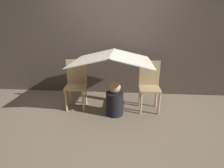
{
  "coord_description": "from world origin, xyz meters",
  "views": [
    {
      "loc": [
        0.24,
        -2.76,
        1.51
      ],
      "look_at": [
        0.0,
        0.22,
        0.49
      ],
      "focal_mm": 28.0,
      "sensor_mm": 36.0,
      "label": 1
    }
  ],
  "objects": [
    {
      "name": "ground_plane",
      "position": [
        0.0,
        0.0,
        0.0
      ],
      "size": [
        8.8,
        8.8,
        0.0
      ],
      "primitive_type": "plane",
      "color": "gray"
    },
    {
      "name": "wall_back",
      "position": [
        0.0,
        1.08,
        1.25
      ],
      "size": [
        7.0,
        0.05,
        2.5
      ],
      "color": "#4C4238",
      "rests_on": "ground_plane"
    },
    {
      "name": "chair_left",
      "position": [
        -0.68,
        0.29,
        0.48
      ],
      "size": [
        0.4,
        0.4,
        0.9
      ],
      "rotation": [
        0.0,
        0.0,
        0.08
      ],
      "color": "#D1B27F",
      "rests_on": "ground_plane"
    },
    {
      "name": "chair_right",
      "position": [
        0.68,
        0.29,
        0.48
      ],
      "size": [
        0.37,
        0.37,
        0.9
      ],
      "rotation": [
        0.0,
        0.0,
        0.0
      ],
      "color": "#D1B27F",
      "rests_on": "ground_plane"
    },
    {
      "name": "sheet_canopy",
      "position": [
        0.0,
        0.22,
        0.98
      ],
      "size": [
        1.36,
        1.12,
        0.17
      ],
      "color": "silver"
    },
    {
      "name": "person_front",
      "position": [
        0.06,
        0.01,
        0.26
      ],
      "size": [
        0.3,
        0.3,
        0.61
      ],
      "color": "black",
      "rests_on": "ground_plane"
    }
  ]
}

